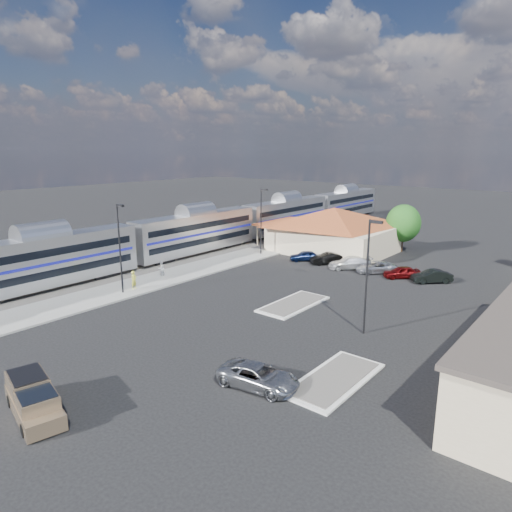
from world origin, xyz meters
The scene contains 22 objects.
ground centered at (0.00, 0.00, 0.00)m, with size 280.00×280.00×0.00m, color black.
railbed centered at (-21.00, 8.00, 0.06)m, with size 16.00×100.00×0.12m, color #4C4944.
platform centered at (-12.00, 6.00, 0.09)m, with size 5.50×92.00×0.18m, color gray.
passenger_train centered at (-18.00, 10.83, 2.87)m, with size 3.00×104.00×5.55m.
freight_cars centered at (-24.00, 1.14, 1.93)m, with size 2.80×46.00×4.00m.
station_depot centered at (-4.56, 24.00, 3.13)m, with size 18.35×12.24×6.20m.
traffic_island_south centered at (4.00, 2.00, 0.10)m, with size 3.30×7.50×0.21m.
traffic_island_north centered at (14.00, -8.00, 0.10)m, with size 3.30×7.50×0.21m.
lamp_plat_s centered at (-10.90, -6.00, 5.34)m, with size 1.08×0.25×9.00m.
lamp_plat_n centered at (-10.90, 16.00, 5.34)m, with size 1.08×0.25×9.00m.
lamp_lot centered at (12.10, 0.00, 5.34)m, with size 1.08×0.25×9.00m.
tree_depot centered at (3.00, 30.00, 4.02)m, with size 4.71×4.71×6.63m.
pickup_truck centered at (3.28, -21.58, 0.88)m, with size 5.67×3.11×1.85m.
suv centered at (10.80, -11.62, 0.71)m, with size 2.35×5.09×1.41m, color #95979C.
person_a centered at (-11.04, -4.60, 1.12)m, with size 0.69×0.45×1.88m, color gold.
person_b centered at (-12.78, 0.33, 1.04)m, with size 0.84×0.65×1.72m, color white.
parked_car_a centered at (-4.58, 16.99, 0.66)m, with size 1.55×3.86×1.32m, color #0B1638.
parked_car_b centered at (-1.38, 17.29, 0.72)m, with size 1.53×4.38×1.44m, color black.
parked_car_c centered at (1.82, 16.99, 0.74)m, with size 2.08×5.12×1.49m, color silver.
parked_car_d centered at (5.02, 17.29, 0.66)m, with size 2.20×4.78×1.33m, color #9B9EA4.
parked_car_e centered at (8.22, 16.99, 0.68)m, with size 1.60×3.97×1.35m, color #670B0C.
parked_car_f centered at (11.42, 17.29, 0.70)m, with size 1.48×4.24×1.40m, color black.
Camera 1 is at (26.49, -31.15, 14.10)m, focal length 32.00 mm.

